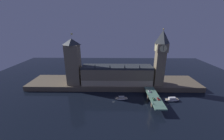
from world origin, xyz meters
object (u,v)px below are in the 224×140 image
clock_tower (160,57)px  boat_downstream (172,100)px  street_lamp_near (153,100)px  car_northbound_lead (150,91)px  car_southbound_lead (158,99)px  street_lamp_far (146,87)px  pedestrian_near_rail (154,104)px  victoria_tower (73,62)px  pedestrian_far_rail (147,90)px  pedestrian_mid_walk (159,96)px  boat_upstream (122,98)px  car_northbound_trail (154,99)px

clock_tower → boat_downstream: (7.49, -28.20, -40.22)m
street_lamp_near → car_northbound_lead: bearing=83.6°
car_southbound_lead → street_lamp_far: 22.25m
car_northbound_lead → clock_tower: bearing=55.0°
pedestrian_near_rail → victoria_tower: bearing=149.9°
pedestrian_far_rail → street_lamp_far: (-0.40, 1.45, 2.83)m
car_northbound_lead → street_lamp_near: bearing=-96.4°
pedestrian_mid_walk → street_lamp_near: street_lamp_near is taller
street_lamp_near → boat_upstream: street_lamp_near is taller
car_southbound_lead → pedestrian_far_rail: bearing=110.2°
pedestrian_mid_walk → boat_downstream: bearing=17.2°
car_northbound_lead → pedestrian_mid_walk: (7.10, -11.36, 0.26)m
car_northbound_trail → street_lamp_far: size_ratio=0.79×
car_southbound_lead → street_lamp_far: bearing=109.9°
boat_downstream → car_northbound_lead: bearing=163.9°
street_lamp_near → street_lamp_far: 29.44m
pedestrian_far_rail → street_lamp_far: size_ratio=0.30×
street_lamp_far → boat_downstream: bearing=-23.6°
street_lamp_near → victoria_tower: bearing=150.3°
victoria_tower → boat_downstream: size_ratio=3.83×
pedestrian_mid_walk → pedestrian_far_rail: 17.31m
pedestrian_mid_walk → boat_downstream: 17.58m
pedestrian_mid_walk → car_northbound_trail: bearing=-144.2°
victoria_tower → street_lamp_near: victoria_tower is taller
pedestrian_near_rail → pedestrian_mid_walk: pedestrian_mid_walk is taller
pedestrian_near_rail → pedestrian_far_rail: (0.00, 28.94, 0.08)m
pedestrian_near_rail → pedestrian_far_rail: size_ratio=0.92×
car_southbound_lead → street_lamp_near: street_lamp_near is taller
pedestrian_far_rail → car_northbound_trail: bearing=-83.1°
clock_tower → victoria_tower: 104.18m
car_northbound_trail → street_lamp_near: 9.46m
clock_tower → pedestrian_far_rail: bearing=-133.4°
boat_upstream → boat_downstream: 53.53m
boat_downstream → pedestrian_mid_walk: bearing=-162.8°
car_northbound_trail → street_lamp_far: 21.47m
car_southbound_lead → pedestrian_near_rail: pedestrian_near_rail is taller
car_southbound_lead → boat_downstream: size_ratio=0.28×
victoria_tower → pedestrian_mid_walk: size_ratio=34.88×
car_southbound_lead → victoria_tower: bearing=156.6°
clock_tower → street_lamp_near: (-17.94, -46.52, -30.53)m
car_northbound_lead → pedestrian_far_rail: (-2.37, 3.14, 0.28)m
boat_upstream → car_northbound_trail: bearing=-21.8°
car_northbound_lead → boat_upstream: bearing=-172.3°
car_northbound_lead → street_lamp_near: 25.23m
pedestrian_mid_walk → boat_upstream: pedestrian_mid_walk is taller
victoria_tower → car_northbound_lead: victoria_tower is taller
street_lamp_near → pedestrian_mid_walk: bearing=53.8°
pedestrian_near_rail → street_lamp_near: (-0.40, 0.95, 3.15)m
clock_tower → pedestrian_mid_walk: 47.81m
car_northbound_lead → pedestrian_far_rail: pedestrian_far_rail is taller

